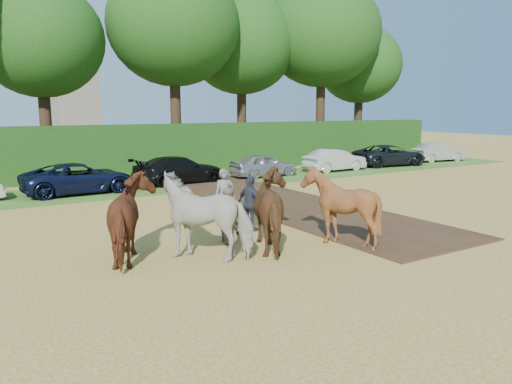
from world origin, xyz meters
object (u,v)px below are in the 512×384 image
at_px(spectator_near, 229,215).
at_px(church, 71,26).
at_px(spectator_far, 250,204).
at_px(parked_cars, 227,167).
at_px(plough_team, 243,212).

distance_m(spectator_near, church, 54.30).
xyz_separation_m(spectator_far, church, (6.15, 51.41, 12.83)).
bearing_deg(parked_cars, spectator_near, -118.77).
relative_size(spectator_far, plough_team, 0.23).
bearing_deg(spectator_near, church, 5.72).
distance_m(spectator_far, church, 53.34).
relative_size(spectator_near, parked_cars, 0.04).
height_order(spectator_far, plough_team, plough_team).
relative_size(plough_team, church, 0.29).
relative_size(spectator_near, church, 0.06).
distance_m(spectator_near, plough_team, 1.09).
bearing_deg(spectator_far, church, -20.92).
height_order(plough_team, parked_cars, plough_team).
xyz_separation_m(spectator_near, plough_team, (-0.13, -1.04, 0.30)).
distance_m(parked_cars, church, 42.89).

